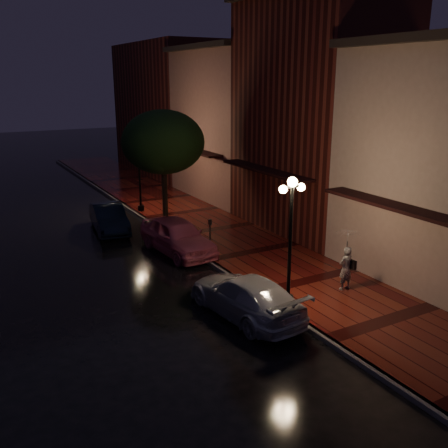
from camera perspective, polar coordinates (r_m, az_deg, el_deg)
ground at (r=20.86m, az=-1.71°, el=-4.50°), size 120.00×120.00×0.00m
sidewalk at (r=21.90m, az=3.51°, el=-3.28°), size 4.50×60.00×0.15m
curb at (r=20.83m, az=-1.71°, el=-4.30°), size 0.25×60.00×0.15m
storefront_mid at (r=25.14m, az=10.52°, el=11.71°), size 5.00×8.00×11.00m
storefront_far at (r=31.77m, az=1.04°, el=11.08°), size 5.00×8.00×9.00m
storefront_extra at (r=40.64m, az=-6.29°, el=12.85°), size 5.00×12.00×10.00m
streetlamp_near at (r=16.18m, az=7.60°, el=-1.13°), size 0.96×0.36×4.31m
streetlamp_far at (r=28.31m, az=-9.69°, el=6.32°), size 0.96×0.36×4.31m
street_tree at (r=25.38m, az=-6.95°, el=9.05°), size 4.16×4.16×5.80m
pink_car at (r=21.90m, az=-5.34°, el=-1.37°), size 2.20×4.70×1.56m
navy_car at (r=25.60m, az=-13.02°, el=0.66°), size 1.95×4.28×1.36m
silver_car at (r=16.24m, az=2.46°, el=-8.23°), size 2.30×4.78×1.34m
woman_with_umbrella at (r=18.01m, az=13.87°, el=-2.92°), size 0.93×0.94×2.23m
parking_meter at (r=21.58m, az=-1.61°, el=-0.91°), size 0.13×0.10×1.43m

